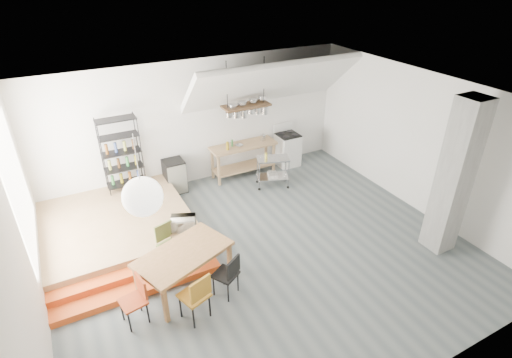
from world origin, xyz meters
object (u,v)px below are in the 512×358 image
stove (287,149)px  dining_table (184,256)px  mini_fridge (175,176)px  rolling_cart (273,168)px

stove → dining_table: (-4.22, -3.36, 0.21)m
dining_table → mini_fridge: bearing=54.3°
dining_table → mini_fridge: size_ratio=2.18×
rolling_cart → stove: bearing=62.6°
dining_table → rolling_cart: rolling_cart is taller
dining_table → rolling_cart: (3.22, 2.46, -0.17)m
rolling_cart → dining_table: bearing=-122.2°
dining_table → rolling_cart: 4.05m
stove → rolling_cart: bearing=-137.9°
dining_table → mini_fridge: (0.90, 3.40, -0.27)m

